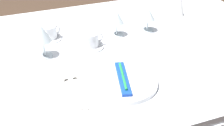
{
  "coord_description": "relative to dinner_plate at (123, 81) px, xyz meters",
  "views": [
    {
      "loc": [
        -0.36,
        -1.11,
        1.43
      ],
      "look_at": [
        -0.01,
        -0.14,
        0.76
      ],
      "focal_mm": 47.76,
      "sensor_mm": 36.0,
      "label": 1
    }
  ],
  "objects": [
    {
      "name": "saucer_right",
      "position": [
        -0.21,
        0.45,
        -0.0
      ],
      "size": [
        0.13,
        0.13,
        0.01
      ],
      "primitive_type": "cylinder",
      "color": "white",
      "rests_on": "dining_table"
    },
    {
      "name": "wine_glass_centre",
      "position": [
        0.28,
        0.37,
        0.08
      ],
      "size": [
        0.07,
        0.07,
        0.12
      ],
      "color": "silver",
      "rests_on": "dining_table"
    },
    {
      "name": "dining_table",
      "position": [
        0.01,
        0.26,
        -0.09
      ],
      "size": [
        1.8,
        1.11,
        0.74
      ],
      "color": "white",
      "rests_on": "ground"
    },
    {
      "name": "spoon_soup",
      "position": [
        0.2,
        0.04,
        -0.01
      ],
      "size": [
        0.03,
        0.21,
        0.01
      ],
      "color": "beige",
      "rests_on": "dining_table"
    },
    {
      "name": "dinner_knife",
      "position": [
        0.16,
        0.01,
        -0.01
      ],
      "size": [
        0.02,
        0.23,
        0.0
      ],
      "color": "beige",
      "rests_on": "dining_table"
    },
    {
      "name": "wine_glass_left",
      "position": [
        0.12,
        0.38,
        0.08
      ],
      "size": [
        0.07,
        0.07,
        0.13
      ],
      "color": "silver",
      "rests_on": "dining_table"
    },
    {
      "name": "saucer_far",
      "position": [
        -0.04,
        0.31,
        -0.0
      ],
      "size": [
        0.12,
        0.12,
        0.01
      ],
      "primitive_type": "cylinder",
      "color": "white",
      "rests_on": "dining_table"
    },
    {
      "name": "coffee_cup_right",
      "position": [
        -0.2,
        0.45,
        0.03
      ],
      "size": [
        0.11,
        0.09,
        0.06
      ],
      "color": "white",
      "rests_on": "saucer_right"
    },
    {
      "name": "wine_glass_right",
      "position": [
        -0.25,
        0.3,
        0.1
      ],
      "size": [
        0.07,
        0.07,
        0.15
      ],
      "color": "silver",
      "rests_on": "dining_table"
    },
    {
      "name": "napkin_folded",
      "position": [
        0.53,
        0.48,
        0.06
      ],
      "size": [
        0.06,
        0.06,
        0.14
      ],
      "primitive_type": "cone",
      "color": "white",
      "rests_on": "dining_table"
    },
    {
      "name": "fork_outer",
      "position": [
        -0.17,
        0.02,
        -0.01
      ],
      "size": [
        0.02,
        0.23,
        0.0
      ],
      "color": "beige",
      "rests_on": "dining_table"
    },
    {
      "name": "fork_inner",
      "position": [
        -0.2,
        0.03,
        -0.01
      ],
      "size": [
        0.03,
        0.22,
        0.0
      ],
      "color": "beige",
      "rests_on": "dining_table"
    },
    {
      "name": "spoon_dessert",
      "position": [
        0.22,
        0.04,
        -0.01
      ],
      "size": [
        0.03,
        0.23,
        0.01
      ],
      "color": "beige",
      "rests_on": "dining_table"
    },
    {
      "name": "dinner_plate",
      "position": [
        0.0,
        0.0,
        0.0
      ],
      "size": [
        0.27,
        0.27,
        0.02
      ],
      "primitive_type": "cylinder",
      "color": "white",
      "rests_on": "dining_table"
    },
    {
      "name": "coffee_cup_far",
      "position": [
        -0.04,
        0.31,
        0.03
      ],
      "size": [
        0.1,
        0.08,
        0.07
      ],
      "color": "white",
      "rests_on": "saucer_far"
    },
    {
      "name": "toothbrush_package",
      "position": [
        -0.0,
        0.0,
        0.02
      ],
      "size": [
        0.08,
        0.21,
        0.02
      ],
      "color": "blue",
      "rests_on": "dinner_plate"
    }
  ]
}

